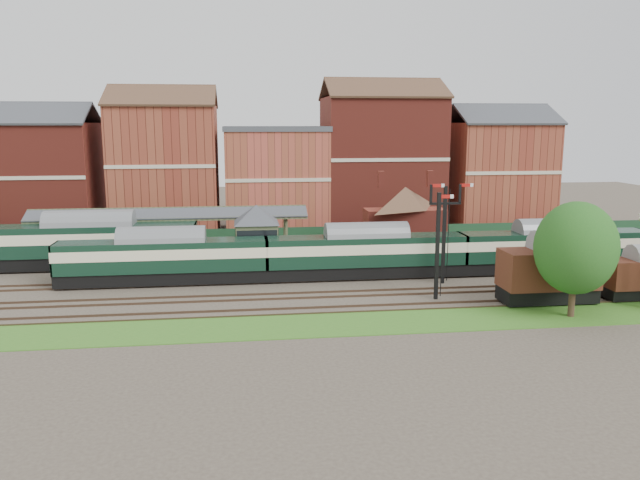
{
  "coord_description": "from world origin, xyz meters",
  "views": [
    {
      "loc": [
        -4.32,
        -50.55,
        12.93
      ],
      "look_at": [
        2.43,
        2.0,
        3.0
      ],
      "focal_mm": 35.0,
      "sensor_mm": 36.0,
      "label": 1
    }
  ],
  "objects": [
    {
      "name": "semaphore_bracket",
      "position": [
        12.04,
        -2.5,
        4.63
      ],
      "size": [
        3.6,
        0.25,
        8.18
      ],
      "color": "black",
      "rests_on": "ground"
    },
    {
      "name": "dmu_train",
      "position": [
        6.1,
        0.0,
        2.28
      ],
      "size": [
        50.41,
        2.65,
        3.87
      ],
      "color": "black",
      "rests_on": "ground"
    },
    {
      "name": "ground",
      "position": [
        0.0,
        0.0,
        0.0
      ],
      "size": [
        160.0,
        160.0,
        0.0
      ],
      "primitive_type": "plane",
      "color": "#473D33",
      "rests_on": "ground"
    },
    {
      "name": "platform_railcar",
      "position": [
        -17.72,
        6.5,
        2.52
      ],
      "size": [
        18.72,
        2.95,
        4.31
      ],
      "color": "black",
      "rests_on": "ground"
    },
    {
      "name": "goods_van_a",
      "position": [
        17.75,
        -9.0,
        2.35
      ],
      "size": [
        6.87,
        2.98,
        4.17
      ],
      "color": "black",
      "rests_on": "ground"
    },
    {
      "name": "town_backdrop",
      "position": [
        -0.18,
        25.0,
        7.0
      ],
      "size": [
        69.0,
        10.0,
        16.0
      ],
      "color": "maroon",
      "rests_on": "ground"
    },
    {
      "name": "tree_far",
      "position": [
        17.73,
        -12.45,
        4.78
      ],
      "size": [
        5.42,
        5.42,
        7.9
      ],
      "color": "#382619",
      "rests_on": "ground"
    },
    {
      "name": "signal_box",
      "position": [
        -3.0,
        3.25,
        3.19
      ],
      "size": [
        5.4,
        5.4,
        6.0
      ],
      "color": "#647150",
      "rests_on": "ground"
    },
    {
      "name": "canopy",
      "position": [
        -11.0,
        9.75,
        4.58
      ],
      "size": [
        26.0,
        3.89,
        4.08
      ],
      "color": "#474F31",
      "rests_on": "platform"
    },
    {
      "name": "fence",
      "position": [
        0.0,
        18.0,
        0.75
      ],
      "size": [
        90.0,
        0.12,
        1.5
      ],
      "primitive_type": "cube",
      "color": "#193823",
      "rests_on": "ground"
    },
    {
      "name": "station_building",
      "position": [
        12.0,
        9.75,
        3.96
      ],
      "size": [
        8.1,
        8.1,
        5.9
      ],
      "color": "maroon",
      "rests_on": "platform"
    },
    {
      "name": "grass_front",
      "position": [
        0.0,
        -12.0,
        0.03
      ],
      "size": [
        90.0,
        5.0,
        0.06
      ],
      "primitive_type": "cube",
      "color": "#2D6619",
      "rests_on": "ground"
    },
    {
      "name": "grass_back",
      "position": [
        0.0,
        16.0,
        0.03
      ],
      "size": [
        90.0,
        4.5,
        0.06
      ],
      "primitive_type": "cube",
      "color": "#2D6619",
      "rests_on": "ground"
    },
    {
      "name": "semaphore_siding",
      "position": [
        10.02,
        -7.0,
        4.16
      ],
      "size": [
        1.23,
        0.25,
        8.0
      ],
      "color": "black",
      "rests_on": "ground"
    },
    {
      "name": "platform",
      "position": [
        -5.0,
        9.75,
        0.5
      ],
      "size": [
        55.0,
        3.4,
        1.0
      ],
      "primitive_type": "cube",
      "color": "#2D2D2D",
      "rests_on": "ground"
    },
    {
      "name": "brick_hut",
      "position": [
        5.0,
        3.25,
        1.2
      ],
      "size": [
        3.2,
        2.64,
        2.94
      ],
      "color": "maroon",
      "rests_on": "ground"
    }
  ]
}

